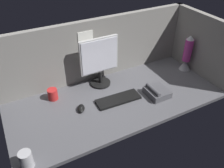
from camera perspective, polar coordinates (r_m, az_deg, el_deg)
The scene contains 10 objects.
ground_plane at distance 198.33cm, azimuth 1.50°, elevation -3.51°, with size 180.00×80.00×3.00cm, color #515156.
cubicle_wall_back at distance 210.63cm, azimuth -3.39°, elevation 8.45°, with size 180.00×5.50×55.61cm.
cubicle_wall_side at distance 232.27cm, azimuth 21.09°, elevation 8.75°, with size 5.00×80.00×55.61cm, color gray.
monitor at distance 200.94cm, azimuth -3.08°, elevation 5.69°, with size 34.49×18.00×44.11cm.
keyboard at distance 193.50cm, azimuth 1.52°, elevation -3.72°, with size 37.00×13.00×2.00cm, color black.
mouse at distance 185.29cm, azimuth -7.51°, elevation -5.88°, with size 5.60×9.60×3.40cm, color black.
mug_red_plastic at distance 198.74cm, azimuth -14.19°, elevation -2.42°, with size 8.19×8.19×9.34cm.
mug_steel at distance 154.67cm, azimuth -20.08°, elevation -16.84°, with size 7.87×7.87×11.83cm.
lava_lamp at distance 237.68cm, azimuth 17.72°, elevation 6.55°, with size 10.83×10.83×35.44cm.
desk_phone at distance 201.09cm, azimuth 10.81°, elevation -1.92°, with size 17.04×19.04×8.80cm.
Camera 1 is at (-76.52, -134.16, 122.92)cm, focal length 37.69 mm.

